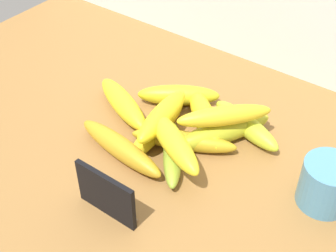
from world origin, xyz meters
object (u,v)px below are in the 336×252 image
at_px(banana_9, 173,141).
at_px(banana_10, 162,116).
at_px(banana_5, 120,148).
at_px(chalkboard_sign, 106,196).
at_px(banana_8, 123,103).
at_px(banana_1, 224,131).
at_px(banana_2, 205,118).
at_px(banana_4, 173,153).
at_px(banana_11, 224,116).
at_px(banana_7, 184,141).
at_px(banana_0, 157,129).
at_px(banana_6, 246,125).
at_px(coffee_mug, 328,185).
at_px(banana_3, 179,95).

relative_size(banana_9, banana_10, 1.08).
bearing_deg(banana_5, chalkboard_sign, -58.06).
xyz_separation_m(banana_8, banana_10, (0.11, -0.02, 0.03)).
height_order(banana_1, banana_5, banana_1).
xyz_separation_m(chalkboard_sign, banana_1, (0.06, 0.25, -0.02)).
xyz_separation_m(banana_2, banana_4, (0.01, -0.11, -0.00)).
xyz_separation_m(banana_5, banana_11, (0.13, 0.14, 0.04)).
bearing_deg(banana_7, banana_5, -133.71).
bearing_deg(banana_2, banana_0, -126.05).
height_order(banana_4, banana_10, banana_10).
bearing_deg(banana_2, banana_8, -159.09).
xyz_separation_m(banana_6, banana_11, (-0.02, -0.05, 0.04)).
distance_m(banana_6, banana_7, 0.12).
relative_size(banana_6, banana_11, 0.97).
bearing_deg(coffee_mug, banana_0, -174.11).
distance_m(banana_3, banana_4, 0.16).
distance_m(banana_9, banana_10, 0.07).
distance_m(banana_0, banana_8, 0.10).
distance_m(banana_5, banana_8, 0.12).
relative_size(banana_1, banana_7, 1.00).
height_order(banana_3, banana_6, banana_3).
relative_size(banana_2, banana_11, 1.03).
height_order(banana_0, banana_6, banana_6).
bearing_deg(banana_7, banana_1, 52.39).
xyz_separation_m(banana_7, banana_8, (-0.15, 0.02, 0.00)).
bearing_deg(banana_1, banana_3, 162.65).
distance_m(banana_8, banana_10, 0.12).
bearing_deg(banana_10, banana_4, -35.76).
height_order(banana_4, banana_11, banana_11).
xyz_separation_m(banana_0, banana_10, (0.01, -0.00, 0.04)).
height_order(banana_6, banana_8, banana_8).
height_order(banana_1, banana_8, banana_1).
bearing_deg(coffee_mug, banana_6, 158.49).
bearing_deg(banana_4, banana_7, 93.69).
bearing_deg(chalkboard_sign, banana_0, 104.05).
xyz_separation_m(chalkboard_sign, banana_11, (0.06, 0.25, 0.02)).
distance_m(banana_4, banana_9, 0.04).
relative_size(banana_4, banana_10, 1.03).
relative_size(banana_3, banana_7, 0.86).
bearing_deg(banana_6, banana_1, -118.53).
bearing_deg(banana_8, banana_10, -9.25).
bearing_deg(banana_8, chalkboard_sign, -55.04).
xyz_separation_m(banana_5, banana_7, (0.08, 0.08, -0.00)).
distance_m(chalkboard_sign, banana_7, 0.19).
bearing_deg(banana_0, banana_11, 28.74).
relative_size(chalkboard_sign, banana_9, 0.64).
bearing_deg(banana_0, banana_1, 31.14).
bearing_deg(banana_2, banana_7, -87.69).
height_order(banana_4, banana_8, banana_8).
bearing_deg(banana_1, banana_11, -87.56).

